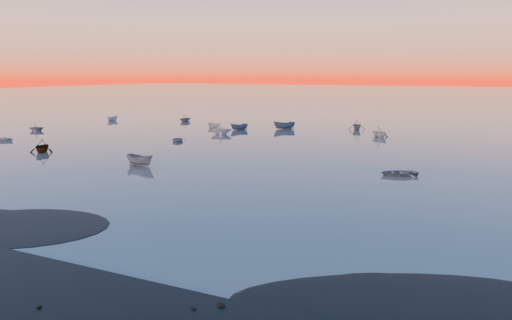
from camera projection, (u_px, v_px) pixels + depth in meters
The scene contains 5 objects.
ground at pixel (402, 119), 120.16m from camera, with size 600.00×600.00×0.00m, color #625952.
mud_lobes at pixel (104, 255), 30.99m from camera, with size 140.00×6.00×0.07m, color black, non-canonical shape.
moored_fleet at pixel (347, 144), 78.67m from camera, with size 124.00×58.00×1.20m, color silver, non-canonical shape.
boat_near_left at pixel (178, 142), 81.37m from camera, with size 3.71×1.54×0.93m, color slate.
boat_near_center at pixel (140, 165), 60.71m from camera, with size 4.08×1.73×1.41m, color slate.
Camera 1 is at (21.54, -23.25, 11.20)m, focal length 35.00 mm.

